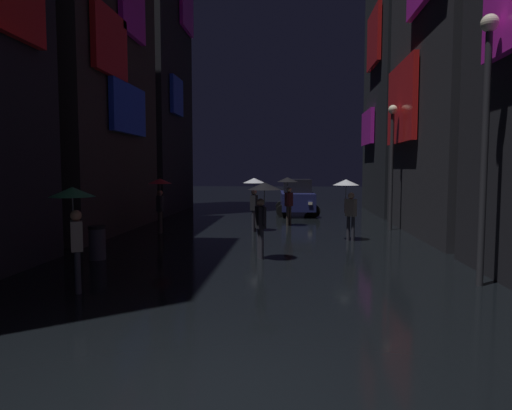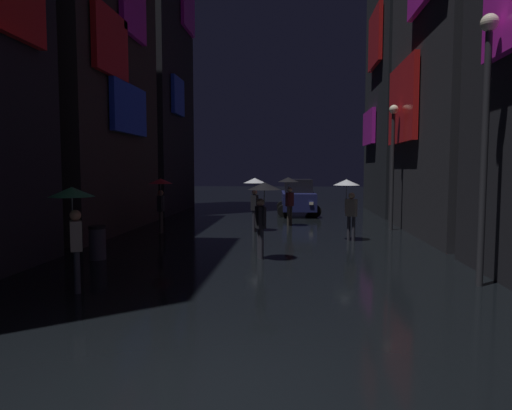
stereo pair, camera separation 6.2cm
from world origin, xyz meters
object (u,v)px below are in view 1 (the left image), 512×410
Objects in this scene: pedestrian_midstreet_centre_black at (288,188)px; pedestrian_far_right_clear at (348,192)px; pedestrian_foreground_right_black at (263,199)px; streetlamp_right_near at (486,119)px; car_distant at (297,198)px; pedestrian_midstreet_left_clear at (254,189)px; pedestrian_foreground_left_green at (74,209)px; trash_bin at (97,243)px; pedestrian_near_crossing_red at (160,190)px; streetlamp_right_far at (392,151)px.

pedestrian_midstreet_centre_black is 4.47m from pedestrian_far_right_clear.
pedestrian_foreground_right_black is 0.38× the size of streetlamp_right_near.
streetlamp_right_near reaches higher than car_distant.
pedestrian_far_right_clear is 9.03m from car_distant.
streetlamp_right_near is at bearing -55.86° from pedestrian_midstreet_left_clear.
car_distant is at bearing 73.83° from pedestrian_foreground_left_green.
trash_bin is at bearing -151.54° from pedestrian_far_right_clear.
pedestrian_foreground_right_black is 4.70m from trash_bin.
pedestrian_foreground_right_black is 6.30m from pedestrian_near_crossing_red.
trash_bin is at bearing -122.22° from pedestrian_midstreet_left_clear.
pedestrian_near_crossing_red is at bearing 170.69° from pedestrian_far_right_clear.
streetlamp_right_near reaches higher than trash_bin.
pedestrian_far_right_clear is 0.42× the size of streetlamp_right_far.
pedestrian_foreground_right_black is 7.51m from pedestrian_midstreet_centre_black.
pedestrian_foreground_right_black is 0.42× the size of streetlamp_right_far.
pedestrian_foreground_left_green is at bearing -106.17° from car_distant.
trash_bin is (-5.56, -12.75, -0.46)m from car_distant.
trash_bin is (-3.80, -6.03, -1.20)m from pedestrian_midstreet_left_clear.
pedestrian_near_crossing_red is 0.42× the size of streetlamp_right_far.
pedestrian_midstreet_left_clear is 1.00× the size of pedestrian_foreground_left_green.
pedestrian_far_right_clear is (2.09, -3.95, 0.00)m from pedestrian_midstreet_centre_black.
streetlamp_right_near reaches higher than pedestrian_foreground_left_green.
pedestrian_foreground_right_black is 2.28× the size of trash_bin.
pedestrian_foreground_left_green is 3.53m from trash_bin.
car_distant is 0.84× the size of streetlamp_right_far.
pedestrian_foreground_left_green is 1.00× the size of pedestrian_midstreet_centre_black.
pedestrian_foreground_left_green is 16.61m from car_distant.
pedestrian_far_right_clear is at bearing -31.90° from pedestrian_midstreet_left_clear.
pedestrian_foreground_right_black is at bearing -82.74° from pedestrian_midstreet_left_clear.
pedestrian_foreground_right_black is at bearing -47.77° from pedestrian_near_crossing_red.
pedestrian_foreground_left_green is 0.42× the size of streetlamp_right_far.
trash_bin is at bearing -123.11° from pedestrian_midstreet_centre_black.
car_distant is (0.44, 4.89, -0.74)m from pedestrian_midstreet_centre_black.
streetlamp_right_far is at bearing 53.55° from pedestrian_foreground_right_black.
pedestrian_midstreet_centre_black is 0.42× the size of streetlamp_right_far.
streetlamp_right_far is (3.74, -5.91, 2.25)m from car_distant.
pedestrian_midstreet_left_clear is 0.38× the size of streetlamp_right_near.
pedestrian_midstreet_left_clear is 1.00× the size of pedestrian_near_crossing_red.
car_distant is 13.92m from trash_bin.
trash_bin is (-7.21, -3.91, -1.20)m from pedestrian_far_right_clear.
pedestrian_far_right_clear is 0.38× the size of streetlamp_right_near.
pedestrian_near_crossing_red is 9.37m from car_distant.
streetlamp_right_far reaches higher than pedestrian_midstreet_centre_black.
streetlamp_right_near is at bearing -27.17° from pedestrian_foreground_right_black.
car_distant is (4.62, 15.94, -0.74)m from pedestrian_foreground_left_green.
pedestrian_foreground_right_black is 1.00× the size of pedestrian_far_right_clear.
pedestrian_near_crossing_red is at bearing -164.31° from pedestrian_midstreet_left_clear.
streetlamp_right_near is (2.09, -5.98, 1.84)m from pedestrian_far_right_clear.
pedestrian_foreground_right_black is 8.18m from streetlamp_right_far.
pedestrian_midstreet_centre_black is 2.28× the size of trash_bin.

